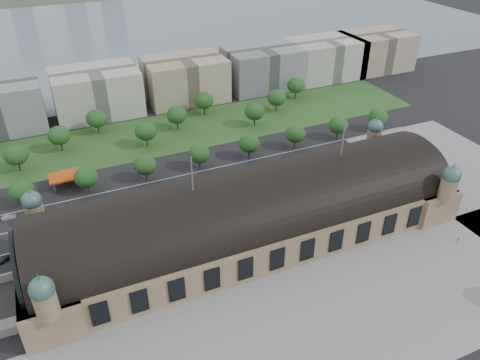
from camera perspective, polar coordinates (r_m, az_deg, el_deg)
name	(u,v)px	position (r m, az deg, el deg)	size (l,w,h in m)	color
ground	(250,238)	(167.65, 1.24, -7.06)	(900.00, 900.00, 0.00)	black
station	(250,215)	(161.37, 1.28, -4.23)	(150.00, 48.40, 44.30)	#9C8361
plaza_south	(345,317)	(144.65, 12.68, -15.99)	(190.00, 48.00, 0.12)	gray
plaza_east	(466,177)	(224.10, 25.88, 0.38)	(56.00, 100.00, 0.12)	gray
road_slab	(166,196)	(191.43, -9.04, -1.93)	(260.00, 26.00, 0.10)	black
grass_belt	(145,137)	(239.08, -11.56, 5.12)	(300.00, 45.00, 0.10)	#285220
petrol_station	(69,175)	(209.71, -20.11, 0.55)	(14.00, 13.00, 5.05)	#D1450C
lake	(103,34)	(432.35, -16.39, 16.68)	(700.00, 320.00, 0.08)	slate
office_3	(97,92)	(268.70, -17.06, 10.23)	(45.00, 32.00, 24.00)	#BAB8B0
office_4	(185,79)	(278.00, -6.73, 12.13)	(45.00, 32.00, 24.00)	tan
office_5	(263,68)	(295.58, 2.77, 13.53)	(45.00, 32.00, 24.00)	gray
office_6	(325,58)	(317.36, 10.31, 14.38)	(45.00, 32.00, 24.00)	#BAB8B0
office_7	(375,51)	(340.56, 16.16, 14.87)	(45.00, 32.00, 24.00)	tan
tree_row_2	(22,191)	(197.48, -25.08, -1.17)	(9.60, 9.60, 11.52)	#2D2116
tree_row_3	(86,177)	(196.97, -18.26, 0.32)	(9.60, 9.60, 11.52)	#2D2116
tree_row_4	(145,165)	(199.37, -11.51, 1.80)	(9.60, 9.60, 11.52)	#2D2116
tree_row_5	(199,154)	(204.58, -5.01, 3.20)	(9.60, 9.60, 11.52)	#2D2116
tree_row_6	(249,143)	(212.39, 1.12, 4.47)	(9.60, 9.60, 11.52)	#2D2116
tree_row_7	(295,134)	(222.53, 6.76, 5.60)	(9.60, 9.60, 11.52)	#2D2116
tree_row_8	(338,125)	(234.69, 11.89, 6.57)	(9.60, 9.60, 11.52)	#2D2116
tree_row_9	(378,117)	(248.58, 16.49, 7.40)	(9.60, 9.60, 11.52)	#2D2116
tree_belt_3	(16,155)	(223.69, -25.65, 2.78)	(10.40, 10.40, 12.48)	#2D2116
tree_belt_4	(59,135)	(233.88, -21.19, 5.09)	(10.40, 10.40, 12.48)	#2D2116
tree_belt_5	(96,119)	(245.71, -17.09, 7.17)	(10.40, 10.40, 12.48)	#2D2116
tree_belt_6	(146,131)	(226.56, -11.41, 5.84)	(10.40, 10.40, 12.48)	#2D2116
tree_belt_7	(177,115)	(241.16, -7.71, 7.86)	(10.40, 10.40, 12.48)	#2D2116
tree_belt_8	(204,101)	(256.90, -4.42, 9.61)	(10.40, 10.40, 12.48)	#2D2116
tree_belt_9	(255,111)	(243.14, 1.80, 8.35)	(10.40, 10.40, 12.48)	#2D2116
tree_belt_10	(277,98)	(260.99, 4.48, 9.97)	(10.40, 10.40, 12.48)	#2D2116
tree_belt_11	(296,85)	(279.50, 6.84, 11.37)	(10.40, 10.40, 12.48)	#2D2116
traffic_car_1	(9,217)	(196.23, -26.38, -4.09)	(1.75, 5.01, 1.65)	#919299
traffic_car_2	(100,224)	(180.28, -16.72, -5.17)	(2.37, 5.15, 1.43)	black
traffic_car_3	(149,192)	(193.64, -11.06, -1.43)	(2.28, 5.61, 1.63)	maroon
traffic_car_4	(242,189)	(191.72, 0.21, -1.14)	(1.86, 4.63, 1.58)	#171E41
traffic_car_5	(328,158)	(218.25, 10.64, 2.71)	(1.67, 4.78, 1.57)	#4F5256
traffic_car_6	(341,160)	(217.89, 12.25, 2.43)	(2.26, 4.90, 1.36)	silver
parked_car_0	(5,259)	(176.29, -26.77, -8.62)	(1.66, 4.75, 1.56)	black
parked_car_1	(92,232)	(177.12, -17.58, -6.11)	(2.21, 4.79, 1.33)	maroon
parked_car_2	(94,232)	(176.76, -17.32, -6.13)	(2.03, 4.99, 1.45)	#1B1946
parked_car_3	(123,231)	(174.50, -14.05, -6.11)	(1.63, 4.06, 1.38)	#5B5C63
parked_car_4	(100,231)	(176.64, -16.74, -6.01)	(1.71, 4.90, 1.61)	silver
parked_car_5	(173,212)	(180.41, -8.17, -3.91)	(2.57, 5.57, 1.55)	gray
parked_car_6	(114,229)	(176.50, -15.15, -5.78)	(2.04, 5.02, 1.46)	black
bus_west	(230,193)	(187.61, -1.24, -1.57)	(3.15, 13.47, 3.75)	#BA431D
bus_mid	(226,193)	(187.95, -1.70, -1.62)	(2.67, 11.41, 3.18)	silver
bus_east	(272,183)	(194.38, 3.87, -0.34)	(3.11, 13.30, 3.71)	silver
pedestrian_0	(458,241)	(181.89, 25.02, -6.72)	(0.84, 0.48, 1.72)	gray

